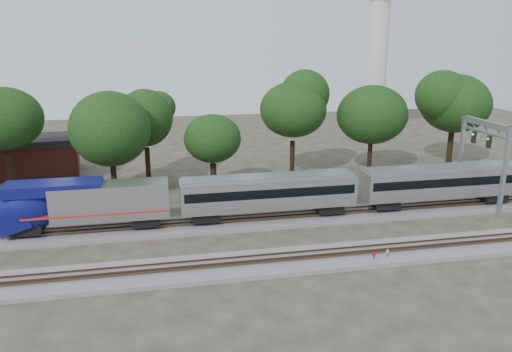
{
  "coord_description": "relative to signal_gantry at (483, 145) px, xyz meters",
  "views": [
    {
      "loc": [
        -10.25,
        -41.53,
        18.63
      ],
      "look_at": [
        -0.79,
        5.0,
        5.31
      ],
      "focal_mm": 35.0,
      "sensor_mm": 36.0,
      "label": 1
    }
  ],
  "objects": [
    {
      "name": "tree_7",
      "position": [
        7.43,
        17.48,
        2.11
      ],
      "size": [
        9.46,
        9.46,
        13.33
      ],
      "color": "black",
      "rests_on": "ground"
    },
    {
      "name": "tree_2",
      "position": [
        -40.3,
        11.36,
        1.19
      ],
      "size": [
        8.53,
        8.53,
        12.03
      ],
      "color": "black",
      "rests_on": "ground"
    },
    {
      "name": "switch_lever",
      "position": [
        -18.71,
        -11.75,
        -7.03
      ],
      "size": [
        0.54,
        0.37,
        0.3
      ],
      "primitive_type": "cube",
      "rotation": [
        0.0,
        0.0,
        -0.16
      ],
      "color": "#512D19",
      "rests_on": "ground"
    },
    {
      "name": "tree_1",
      "position": [
        -52.77,
        15.94,
        2.06
      ],
      "size": [
        9.41,
        9.41,
        13.26
      ],
      "color": "black",
      "rests_on": "ground"
    },
    {
      "name": "brick_building",
      "position": [
        -51.45,
        24.97,
        -4.57
      ],
      "size": [
        11.59,
        8.78,
        5.2
      ],
      "rotation": [
        0.0,
        0.0,
        0.11
      ],
      "color": "maroon",
      "rests_on": "ground"
    },
    {
      "name": "track_far",
      "position": [
        -24.86,
        -0.0,
        -6.98
      ],
      "size": [
        160.0,
        5.0,
        0.73
      ],
      "color": "slate",
      "rests_on": "ground"
    },
    {
      "name": "tree_4",
      "position": [
        -28.5,
        11.24,
        -0.42
      ],
      "size": [
        6.9,
        6.9,
        9.73
      ],
      "color": "black",
      "rests_on": "ground"
    },
    {
      "name": "switch_stand_red",
      "position": [
        -17.62,
        -11.52,
        -6.49
      ],
      "size": [
        0.34,
        0.1,
        1.08
      ],
      "rotation": [
        0.0,
        0.0,
        -0.21
      ],
      "color": "#512D19",
      "rests_on": "ground"
    },
    {
      "name": "track_near",
      "position": [
        -24.86,
        -10.0,
        -6.98
      ],
      "size": [
        160.0,
        5.0,
        0.73
      ],
      "color": "slate",
      "rests_on": "ground"
    },
    {
      "name": "ground",
      "position": [
        -24.86,
        -6.0,
        -7.18
      ],
      "size": [
        160.0,
        160.0,
        0.0
      ],
      "primitive_type": "plane",
      "color": "#383328",
      "rests_on": "ground"
    },
    {
      "name": "signal_gantry",
      "position": [
        0.0,
        0.0,
        0.0
      ],
      "size": [
        0.68,
        8.1,
        9.86
      ],
      "color": "gray",
      "rests_on": "ground"
    },
    {
      "name": "tree_6",
      "position": [
        -6.14,
        15.51,
        1.15
      ],
      "size": [
        8.49,
        8.49,
        11.97
      ],
      "color": "black",
      "rests_on": "ground"
    },
    {
      "name": "switch_stand_white",
      "position": [
        -16.26,
        -11.29,
        -6.5
      ],
      "size": [
        0.32,
        0.16,
        1.07
      ],
      "rotation": [
        0.0,
        0.0,
        0.4
      ],
      "color": "#512D19",
      "rests_on": "ground"
    },
    {
      "name": "tree_3",
      "position": [
        -36.41,
        17.76,
        1.35
      ],
      "size": [
        8.69,
        8.69,
        12.25
      ],
      "color": "black",
      "rests_on": "ground"
    },
    {
      "name": "tree_5",
      "position": [
        -17.08,
        16.34,
        2.05
      ],
      "size": [
        9.4,
        9.4,
        13.25
      ],
      "color": "black",
      "rests_on": "ground"
    }
  ]
}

